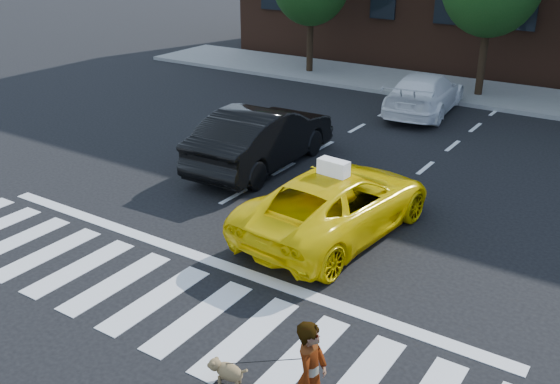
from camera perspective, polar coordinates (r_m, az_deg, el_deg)
name	(u,v)px	position (r m, az deg, el deg)	size (l,w,h in m)	color
ground	(156,299)	(11.43, -11.29, -9.59)	(120.00, 120.00, 0.00)	black
crosswalk	(156,299)	(11.43, -11.29, -9.57)	(13.00, 2.40, 0.01)	silver
stop_line	(213,261)	(12.43, -6.16, -6.34)	(12.00, 0.30, 0.01)	silver
sidewalk_far	(469,91)	(25.85, 16.89, 8.79)	(30.00, 4.00, 0.15)	slate
taxi	(337,202)	(13.25, 5.21, -0.96)	(2.32, 5.03, 1.40)	#FFDA05
black_sedan	(262,137)	(16.91, -1.64, 5.07)	(1.77, 5.07, 1.67)	black
white_suv	(425,93)	(22.55, 13.08, 8.80)	(1.97, 4.83, 1.40)	white
woman	(311,377)	(8.30, 2.84, -16.52)	(0.59, 0.39, 1.62)	#999999
dog	(226,370)	(9.37, -4.95, -15.94)	(0.63, 0.34, 0.36)	#906D49
taxi_sign	(334,167)	(12.76, 4.92, 2.25)	(0.65, 0.28, 0.32)	white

